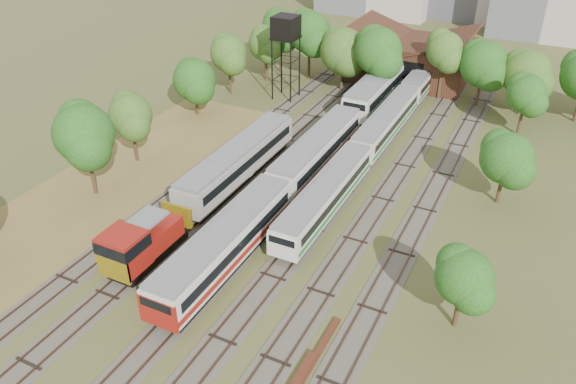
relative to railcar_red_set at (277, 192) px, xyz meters
The scene contains 14 objects.
ground 19.10m from the railcar_red_set, 83.96° to the right, with size 240.00×240.00×0.00m, color #475123.
dry_grass_patch 19.46m from the railcar_red_set, 145.75° to the right, with size 14.00×60.00×0.04m, color brown.
tracks 6.54m from the railcar_red_set, 77.68° to the left, with size 24.60×80.00×0.19m.
railcar_red_set is the anchor object (origin of this frame).
railcar_green_set 19.46m from the railcar_red_set, 78.14° to the left, with size 2.67×52.08×3.30m.
railcar_rear 27.25m from the railcar_red_set, 90.00° to the left, with size 3.26×16.08×4.03m.
shunter_locomotive 13.14m from the railcar_red_set, 117.18° to the right, with size 3.03×8.11×3.97m.
old_grey_coach 6.84m from the railcar_red_set, 151.35° to the left, with size 3.00×18.00×3.71m.
water_tower 28.27m from the railcar_red_set, 114.96° to the left, with size 3.08×3.08×10.65m.
rail_pile_far 17.40m from the railcar_red_set, 53.86° to the right, with size 0.43×6.88×0.22m, color #582919.
maintenance_shed 39.11m from the railcar_red_set, 88.53° to the left, with size 16.45×11.55×7.58m.
tree_band_left 18.63m from the railcar_red_set, 169.82° to the left, with size 7.58×64.28×9.02m.
tree_band_far 32.75m from the railcar_red_set, 79.48° to the left, with size 49.64×10.44×9.55m.
tree_band_right 21.21m from the railcar_red_set, 33.26° to the left, with size 4.74×37.99×7.13m.
Camera 1 is at (17.88, -18.93, 28.11)m, focal length 35.00 mm.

